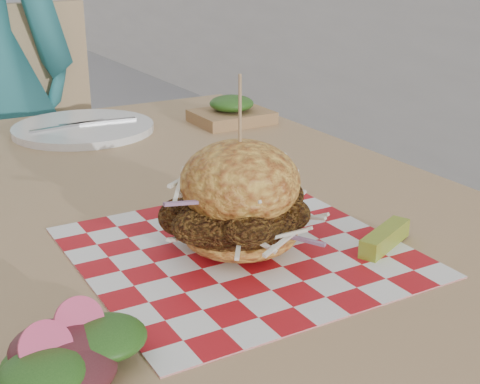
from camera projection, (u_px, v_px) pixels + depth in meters
The scene contains 8 objects.
patio_table at pixel (176, 248), 0.98m from camera, with size 0.80×1.20×0.75m.
patio_chair at pixel (26, 161), 1.78m from camera, with size 0.47×0.48×0.95m.
paper_liner at pixel (240, 251), 0.78m from camera, with size 0.36×0.36×0.00m, color #B6121A.
sandwich at pixel (240, 205), 0.76m from camera, with size 0.18×0.18×0.21m.
pickle_spear at pixel (385, 238), 0.79m from camera, with size 0.10×0.02×0.02m, color #98A42F.
side_salad at pixel (71, 358), 0.55m from camera, with size 0.13×0.14×0.05m.
place_setting at pixel (83, 128), 1.29m from camera, with size 0.27×0.27×0.02m.
kraft_tray at pixel (232, 112), 1.36m from camera, with size 0.15×0.12×0.06m.
Camera 1 is at (-0.31, -1.02, 1.09)m, focal length 50.00 mm.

